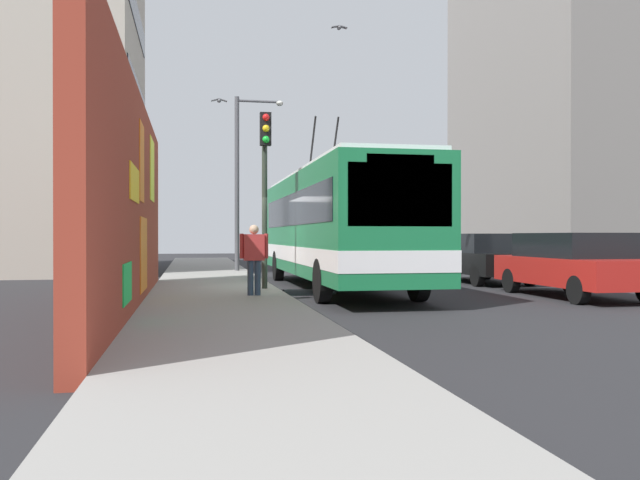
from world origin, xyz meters
name	(u,v)px	position (x,y,z in m)	size (l,w,h in m)	color
ground_plane	(275,292)	(0.00, 0.00, 0.00)	(80.00, 80.00, 0.00)	#232326
sidewalk_slab	(215,290)	(0.00, 1.60, 0.07)	(48.00, 3.20, 0.15)	gray
graffiti_wall	(133,203)	(-3.93, 3.35, 2.17)	(14.12, 0.32, 4.34)	maroon
building_far_left	(19,109)	(11.64, 9.20, 6.78)	(10.31, 9.46, 13.55)	#B2A899
building_far_right	(560,108)	(14.49, -17.00, 8.32)	(13.67, 7.18, 16.63)	gray
city_bus	(335,224)	(0.71, -1.80, 1.85)	(12.08, 2.53, 5.11)	#19723F
parked_car_red	(573,263)	(-2.90, -7.00, 0.84)	(4.73, 1.94, 1.58)	#B21E19
parked_car_black	(482,257)	(2.34, -7.00, 0.84)	(4.61, 1.91, 1.58)	black
parked_car_dark_gray	(415,252)	(8.81, -7.00, 0.83)	(4.51, 1.81, 1.58)	#38383D
pedestrian_at_curb	(254,254)	(-2.53, 0.80, 1.09)	(0.22, 0.66, 1.61)	#2D3F59
traffic_light	(265,171)	(-0.73, 0.35, 3.18)	(0.49, 0.28, 4.52)	#2D382D
street_lamp	(242,171)	(8.46, 0.24, 4.07)	(0.44, 1.92, 6.81)	#4C4C51
flying_pigeons	(277,20)	(1.58, -0.26, 7.82)	(8.25, 4.67, 2.67)	slate
curbside_puddle	(299,292)	(-0.24, -0.60, 0.00)	(2.08, 2.08, 0.00)	black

